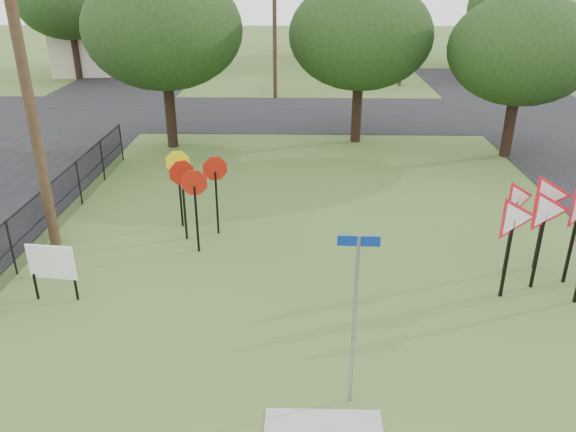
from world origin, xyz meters
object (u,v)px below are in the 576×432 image
object	(u,v)px
stop_sign_cluster	(193,180)
info_board	(51,264)
yield_sign_cluster	(556,213)
street_name_sign	(355,312)

from	to	relation	value
stop_sign_cluster	info_board	distance (m)	4.40
yield_sign_cluster	info_board	bearing A→B (deg)	-175.22
stop_sign_cluster	info_board	world-z (taller)	stop_sign_cluster
stop_sign_cluster	yield_sign_cluster	world-z (taller)	yield_sign_cluster
yield_sign_cluster	street_name_sign	bearing A→B (deg)	-140.27
stop_sign_cluster	yield_sign_cluster	size ratio (longest dim) A/B	0.71
info_board	street_name_sign	bearing A→B (deg)	-25.84
stop_sign_cluster	yield_sign_cluster	distance (m)	9.24
street_name_sign	info_board	bearing A→B (deg)	154.16
yield_sign_cluster	info_board	distance (m)	11.67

